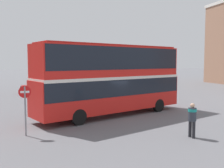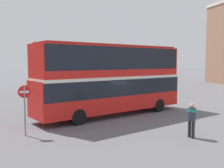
% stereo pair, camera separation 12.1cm
% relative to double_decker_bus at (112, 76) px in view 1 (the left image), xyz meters
% --- Properties ---
extents(ground_plane, '(240.00, 240.00, 0.00)m').
position_rel_double_decker_bus_xyz_m(ground_plane, '(-0.41, -0.36, -2.80)').
color(ground_plane, slate).
extents(double_decker_bus, '(11.31, 6.42, 4.92)m').
position_rel_double_decker_bus_xyz_m(double_decker_bus, '(0.00, 0.00, 0.00)').
color(double_decker_bus, red).
rests_on(double_decker_bus, ground_plane).
extents(pedestrian_foreground, '(0.49, 0.49, 1.73)m').
position_rel_double_decker_bus_xyz_m(pedestrian_foreground, '(2.30, -6.39, -1.74)').
color(pedestrian_foreground, '#232328').
rests_on(pedestrian_foreground, ground_plane).
extents(parked_car_kerb_near, '(3.98, 1.92, 1.47)m').
position_rel_double_decker_bus_xyz_m(parked_car_kerb_near, '(-4.90, 14.64, -2.04)').
color(parked_car_kerb_near, maroon).
rests_on(parked_car_kerb_near, ground_plane).
extents(no_entry_sign, '(0.62, 0.08, 2.56)m').
position_rel_double_decker_bus_xyz_m(no_entry_sign, '(-5.65, -3.80, -1.08)').
color(no_entry_sign, gray).
rests_on(no_entry_sign, ground_plane).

